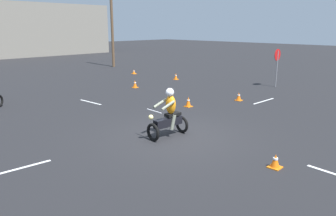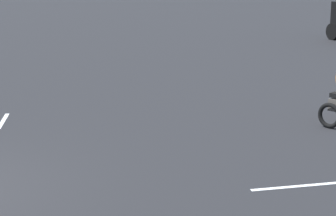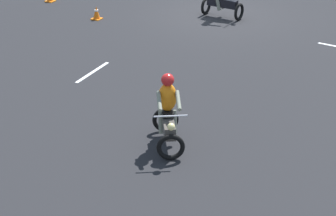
# 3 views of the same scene
# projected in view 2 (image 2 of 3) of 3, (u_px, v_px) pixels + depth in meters

# --- Properties ---
(lane_stripe_n) EXTENTS (0.20, 1.66, 0.01)m
(lane_stripe_n) POSITION_uv_depth(u_px,v_px,m) (296.00, 186.00, 11.41)
(lane_stripe_n) COLOR silver
(lane_stripe_n) RESTS_ON ground
(lane_stripe_w) EXTENTS (1.43, 0.21, 0.01)m
(lane_stripe_w) POSITION_uv_depth(u_px,v_px,m) (3.00, 121.00, 15.75)
(lane_stripe_w) COLOR silver
(lane_stripe_w) RESTS_ON ground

